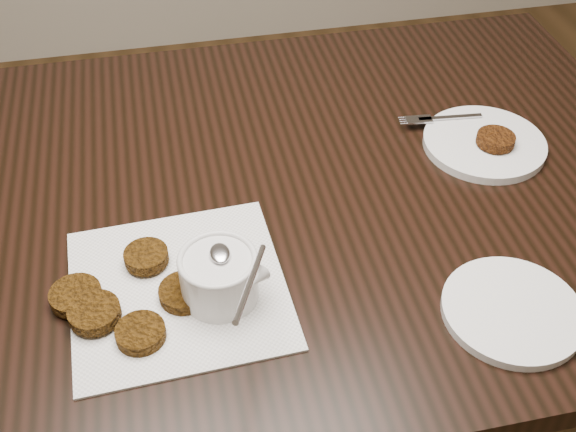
# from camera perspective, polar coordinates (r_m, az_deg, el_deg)

# --- Properties ---
(table) EXTENTS (1.45, 0.93, 0.75)m
(table) POSITION_cam_1_polar(r_m,az_deg,el_deg) (1.38, -3.40, -10.01)
(table) COLOR black
(table) RESTS_ON floor
(napkin) EXTENTS (0.30, 0.30, 0.00)m
(napkin) POSITION_cam_1_polar(r_m,az_deg,el_deg) (0.97, -8.89, -5.81)
(napkin) COLOR white
(napkin) RESTS_ON table
(sauce_ramekin) EXTENTS (0.16, 0.16, 0.14)m
(sauce_ramekin) POSITION_cam_1_polar(r_m,az_deg,el_deg) (0.90, -5.77, -3.41)
(sauce_ramekin) COLOR silver
(sauce_ramekin) RESTS_ON napkin
(patty_cluster) EXTENTS (0.24, 0.24, 0.02)m
(patty_cluster) POSITION_cam_1_polar(r_m,az_deg,el_deg) (0.95, -13.01, -6.69)
(patty_cluster) COLOR brown
(patty_cluster) RESTS_ON napkin
(plate_with_patty) EXTENTS (0.22, 0.22, 0.03)m
(plate_with_patty) POSITION_cam_1_polar(r_m,az_deg,el_deg) (1.23, 15.70, 5.99)
(plate_with_patty) COLOR white
(plate_with_patty) RESTS_ON table
(plate_empty) EXTENTS (0.21, 0.21, 0.01)m
(plate_empty) POSITION_cam_1_polar(r_m,az_deg,el_deg) (0.97, 17.72, -7.33)
(plate_empty) COLOR white
(plate_empty) RESTS_ON table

